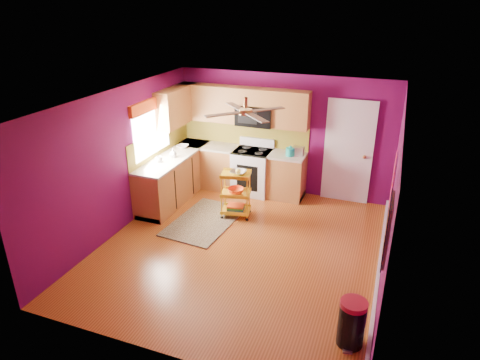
% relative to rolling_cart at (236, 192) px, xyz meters
% --- Properties ---
extents(ground, '(5.00, 5.00, 0.00)m').
position_rel_rolling_cart_xyz_m(ground, '(0.48, -1.02, -0.50)').
color(ground, brown).
rests_on(ground, ground).
extents(room_envelope, '(4.54, 5.04, 2.52)m').
position_rel_rolling_cart_xyz_m(room_envelope, '(0.51, -1.02, 1.13)').
color(room_envelope, '#5F0A48').
rests_on(room_envelope, ground).
extents(lower_cabinets, '(2.81, 2.31, 0.94)m').
position_rel_rolling_cart_xyz_m(lower_cabinets, '(-0.87, 0.79, -0.07)').
color(lower_cabinets, brown).
rests_on(lower_cabinets, ground).
extents(electric_range, '(0.76, 0.66, 1.13)m').
position_rel_rolling_cart_xyz_m(electric_range, '(-0.07, 1.15, -0.02)').
color(electric_range, white).
rests_on(electric_range, ground).
extents(upper_cabinetry, '(2.80, 2.30, 1.26)m').
position_rel_rolling_cart_xyz_m(upper_cabinetry, '(-0.76, 1.15, 1.30)').
color(upper_cabinetry, brown).
rests_on(upper_cabinetry, ground).
extents(left_window, '(0.08, 1.35, 1.08)m').
position_rel_rolling_cart_xyz_m(left_window, '(-1.74, 0.03, 1.24)').
color(left_window, white).
rests_on(left_window, ground).
extents(panel_door, '(0.95, 0.11, 2.15)m').
position_rel_rolling_cart_xyz_m(panel_door, '(1.83, 1.44, 0.52)').
color(panel_door, white).
rests_on(panel_door, ground).
extents(right_wall_art, '(0.04, 2.74, 1.04)m').
position_rel_rolling_cart_xyz_m(right_wall_art, '(2.71, -1.36, 0.94)').
color(right_wall_art, black).
rests_on(right_wall_art, ground).
extents(ceiling_fan, '(1.01, 1.01, 0.26)m').
position_rel_rolling_cart_xyz_m(ceiling_fan, '(0.48, -0.82, 1.79)').
color(ceiling_fan, '#BF8C3F').
rests_on(ceiling_fan, ground).
extents(shag_rug, '(1.15, 1.74, 0.02)m').
position_rel_rolling_cart_xyz_m(shag_rug, '(-0.47, -0.42, -0.49)').
color(shag_rug, black).
rests_on(shag_rug, ground).
extents(rolling_cart, '(0.61, 0.49, 0.97)m').
position_rel_rolling_cart_xyz_m(rolling_cart, '(0.00, 0.00, 0.00)').
color(rolling_cart, yellow).
rests_on(rolling_cart, ground).
extents(trash_can, '(0.37, 0.38, 0.62)m').
position_rel_rolling_cart_xyz_m(trash_can, '(2.47, -2.58, -0.19)').
color(trash_can, black).
rests_on(trash_can, ground).
extents(teal_kettle, '(0.18, 0.18, 0.21)m').
position_rel_rolling_cart_xyz_m(teal_kettle, '(0.73, 1.13, 0.52)').
color(teal_kettle, '#16A698').
rests_on(teal_kettle, lower_cabinets).
extents(toaster, '(0.22, 0.15, 0.18)m').
position_rel_rolling_cart_xyz_m(toaster, '(0.88, 1.20, 0.53)').
color(toaster, beige).
rests_on(toaster, lower_cabinets).
extents(soap_bottle_a, '(0.08, 0.08, 0.18)m').
position_rel_rolling_cart_xyz_m(soap_bottle_a, '(-1.42, 0.22, 0.53)').
color(soap_bottle_a, '#EA3F72').
rests_on(soap_bottle_a, lower_cabinets).
extents(soap_bottle_b, '(0.14, 0.14, 0.18)m').
position_rel_rolling_cart_xyz_m(soap_bottle_b, '(-1.42, 0.22, 0.53)').
color(soap_bottle_b, white).
rests_on(soap_bottle_b, lower_cabinets).
extents(counter_dish, '(0.24, 0.24, 0.06)m').
position_rel_rolling_cart_xyz_m(counter_dish, '(-1.52, 0.80, 0.47)').
color(counter_dish, white).
rests_on(counter_dish, lower_cabinets).
extents(counter_cup, '(0.14, 0.14, 0.11)m').
position_rel_rolling_cart_xyz_m(counter_cup, '(-1.55, -0.11, 0.49)').
color(counter_cup, white).
rests_on(counter_cup, lower_cabinets).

